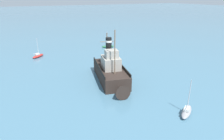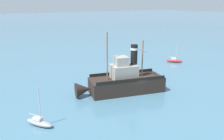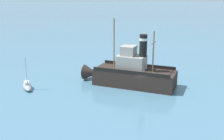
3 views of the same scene
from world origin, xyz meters
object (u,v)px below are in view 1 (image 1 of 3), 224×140
Objects in this scene: sailboat_red at (38,56)px; sailboat_grey at (187,111)px; sailboat_green at (108,46)px; old_tugboat at (111,71)px.

sailboat_red is 39.21m from sailboat_grey.
sailboat_grey is at bearing 79.09° from sailboat_green.
sailboat_red is 1.00× the size of sailboat_green.
old_tugboat is 3.02× the size of sailboat_red.
old_tugboat is 3.02× the size of sailboat_green.
sailboat_grey is 1.00× the size of sailboat_green.
sailboat_green is at bearing -177.75° from sailboat_red.
sailboat_grey is 38.36m from sailboat_green.
sailboat_red is 1.00× the size of sailboat_grey.
sailboat_green is at bearing -115.56° from old_tugboat.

